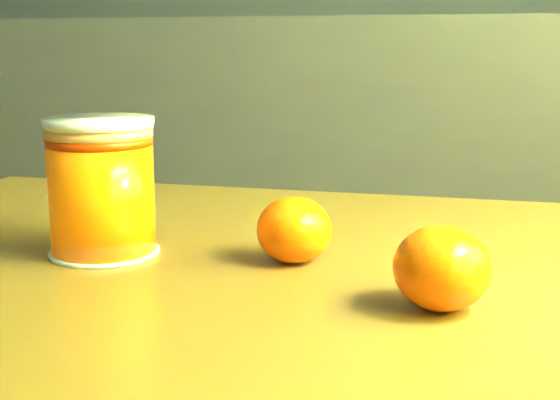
% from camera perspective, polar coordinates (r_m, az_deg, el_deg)
% --- Properties ---
extents(kitchen_counter, '(3.15, 0.60, 0.90)m').
position_cam_1_polar(kitchen_counter, '(2.26, -8.39, 1.41)').
color(kitchen_counter, '#4C4D52').
rests_on(kitchen_counter, ground).
extents(juice_glass, '(0.08, 0.08, 0.10)m').
position_cam_1_polar(juice_glass, '(0.60, -12.92, 0.88)').
color(juice_glass, orange).
rests_on(juice_glass, table).
extents(orange_front, '(0.07, 0.07, 0.05)m').
position_cam_1_polar(orange_front, '(0.48, 11.76, -4.89)').
color(orange_front, '#FD5E05').
rests_on(orange_front, table).
extents(orange_back, '(0.06, 0.06, 0.05)m').
position_cam_1_polar(orange_back, '(0.57, 1.05, -2.18)').
color(orange_back, '#FD5E05').
rests_on(orange_back, table).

